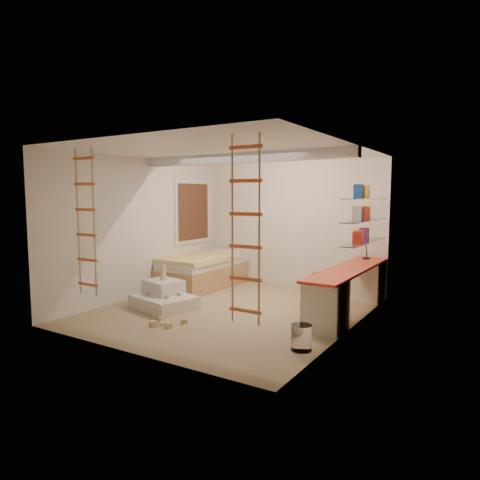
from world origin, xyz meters
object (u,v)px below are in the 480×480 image
Objects in this scene: bed at (203,271)px; swivel_chair at (318,301)px; desk at (349,289)px; play_platform at (164,298)px.

swivel_chair is at bearing -16.99° from bed.
desk reaches higher than play_platform.
desk is 2.42× the size of play_platform.
bed is 3.01m from swivel_chair.
desk is 3.22m from bed.
swivel_chair reaches higher than bed.
desk is 0.62m from swivel_chair.
bed is at bearing 104.20° from play_platform.
desk reaches higher than bed.
swivel_chair is 2.58m from play_platform.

